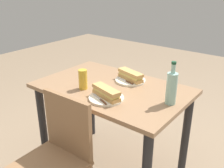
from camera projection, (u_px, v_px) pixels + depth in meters
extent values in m
plane|color=#8C755B|center=(112.00, 168.00, 2.18)|extent=(8.00, 8.00, 0.00)
cube|color=#997251|center=(112.00, 88.00, 1.89)|extent=(1.10, 0.71, 0.03)
cylinder|color=#262628|center=(185.00, 137.00, 1.98)|extent=(0.06, 0.06, 0.73)
cylinder|color=#262628|center=(91.00, 102.00, 2.54)|extent=(0.06, 0.06, 0.73)
cylinder|color=#262628|center=(43.00, 127.00, 2.11)|extent=(0.06, 0.06, 0.73)
cube|color=#936B47|center=(48.00, 167.00, 1.55)|extent=(0.41, 0.41, 0.02)
cube|color=#936B47|center=(68.00, 125.00, 1.60)|extent=(0.38, 0.04, 0.40)
cylinder|color=#936B47|center=(54.00, 168.00, 1.87)|extent=(0.04, 0.04, 0.43)
cylinder|color=silver|center=(130.00, 80.00, 1.98)|extent=(0.23, 0.23, 0.01)
cube|color=tan|center=(130.00, 78.00, 1.97)|extent=(0.24, 0.13, 0.02)
cube|color=#DBC66B|center=(130.00, 75.00, 1.96)|extent=(0.22, 0.12, 0.02)
cube|color=tan|center=(131.00, 73.00, 1.96)|extent=(0.24, 0.13, 0.02)
cube|color=silver|center=(122.00, 79.00, 1.98)|extent=(0.10, 0.04, 0.00)
cube|color=#59331E|center=(129.00, 82.00, 1.91)|extent=(0.08, 0.03, 0.01)
cylinder|color=silver|center=(106.00, 98.00, 1.69)|extent=(0.23, 0.23, 0.01)
cube|color=tan|center=(106.00, 95.00, 1.68)|extent=(0.24, 0.13, 0.02)
cube|color=#DBC66B|center=(106.00, 92.00, 1.67)|extent=(0.22, 0.11, 0.02)
cube|color=tan|center=(106.00, 89.00, 1.66)|extent=(0.24, 0.13, 0.02)
cube|color=silver|center=(97.00, 97.00, 1.69)|extent=(0.10, 0.05, 0.00)
cube|color=#59331E|center=(103.00, 102.00, 1.62)|extent=(0.08, 0.04, 0.01)
cylinder|color=#99C6B7|center=(171.00, 89.00, 1.60)|extent=(0.07, 0.07, 0.21)
cylinder|color=#99C6B7|center=(173.00, 69.00, 1.54)|extent=(0.03, 0.03, 0.06)
cylinder|color=#19472D|center=(174.00, 63.00, 1.53)|extent=(0.03, 0.03, 0.02)
cylinder|color=gold|center=(83.00, 79.00, 1.83)|extent=(0.06, 0.06, 0.14)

